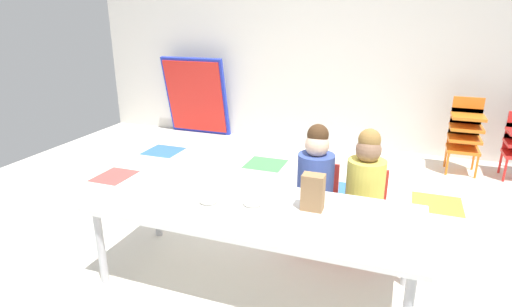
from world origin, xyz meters
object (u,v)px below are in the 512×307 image
(seated_child_near_camera, at_px, (316,175))
(seated_child_middle_seat, at_px, (366,181))
(paper_plate_near_edge, at_px, (209,203))
(paper_plate_center_table, at_px, (254,197))
(craft_table, at_px, (254,213))
(kid_chair_orange_stack, at_px, (465,131))
(paper_bag_brown, at_px, (313,192))
(donut_powdered_on_plate, at_px, (209,199))
(folded_activity_table, at_px, (196,97))
(donut_powdered_loose, at_px, (253,202))

(seated_child_near_camera, bearing_deg, seated_child_middle_seat, 0.00)
(paper_plate_near_edge, height_order, paper_plate_center_table, same)
(seated_child_near_camera, xyz_separation_m, seated_child_middle_seat, (0.35, 0.00, 0.00))
(craft_table, xyz_separation_m, seated_child_near_camera, (0.25, 0.60, 0.06))
(craft_table, distance_m, kid_chair_orange_stack, 2.99)
(kid_chair_orange_stack, distance_m, paper_plate_near_edge, 3.17)
(paper_bag_brown, bearing_deg, paper_plate_center_table, 174.83)
(craft_table, distance_m, donut_powdered_on_plate, 0.29)
(folded_activity_table, height_order, donut_powdered_on_plate, folded_activity_table)
(seated_child_near_camera, xyz_separation_m, donut_powdered_on_plate, (-0.52, -0.65, 0.01))
(paper_plate_center_table, bearing_deg, paper_plate_near_edge, -142.86)
(paper_plate_center_table, height_order, donut_powdered_loose, donut_powdered_loose)
(seated_child_near_camera, height_order, paper_bag_brown, seated_child_near_camera)
(kid_chair_orange_stack, relative_size, paper_plate_center_table, 4.44)
(folded_activity_table, xyz_separation_m, paper_plate_near_edge, (1.67, -2.98, 0.01))
(donut_powdered_loose, bearing_deg, kid_chair_orange_stack, 61.01)
(craft_table, xyz_separation_m, donut_powdered_loose, (-0.02, 0.03, 0.06))
(donut_powdered_on_plate, bearing_deg, seated_child_middle_seat, 36.86)
(craft_table, relative_size, kid_chair_orange_stack, 2.47)
(craft_table, height_order, folded_activity_table, folded_activity_table)
(paper_plate_center_table, bearing_deg, seated_child_middle_seat, 36.76)
(paper_bag_brown, bearing_deg, seated_child_middle_seat, 63.43)
(seated_child_middle_seat, bearing_deg, donut_powdered_loose, -136.75)
(paper_plate_center_table, bearing_deg, seated_child_near_camera, 58.37)
(seated_child_middle_seat, height_order, kid_chair_orange_stack, seated_child_middle_seat)
(paper_bag_brown, relative_size, paper_plate_near_edge, 1.22)
(kid_chair_orange_stack, xyz_separation_m, paper_plate_near_edge, (-1.70, -2.67, 0.09))
(seated_child_near_camera, distance_m, donut_powdered_loose, 0.63)
(folded_activity_table, relative_size, paper_plate_near_edge, 6.04)
(folded_activity_table, bearing_deg, craft_table, -56.46)
(seated_child_middle_seat, distance_m, kid_chair_orange_stack, 2.19)
(paper_plate_center_table, relative_size, donut_powdered_loose, 1.45)
(seated_child_near_camera, height_order, donut_powdered_loose, seated_child_near_camera)
(seated_child_near_camera, xyz_separation_m, folded_activity_table, (-2.19, 2.33, -0.02))
(donut_powdered_loose, bearing_deg, craft_table, -58.80)
(craft_table, xyz_separation_m, donut_powdered_on_plate, (-0.28, -0.05, 0.07))
(craft_table, bearing_deg, kid_chair_orange_stack, 61.59)
(folded_activity_table, height_order, donut_powdered_loose, folded_activity_table)
(kid_chair_orange_stack, bearing_deg, craft_table, -118.41)
(craft_table, height_order, donut_powdered_on_plate, donut_powdered_on_plate)
(seated_child_near_camera, bearing_deg, paper_plate_center_table, -121.63)
(craft_table, height_order, paper_bag_brown, paper_bag_brown)
(seated_child_middle_seat, xyz_separation_m, donut_powdered_loose, (-0.61, -0.57, 0.00))
(craft_table, xyz_separation_m, seated_child_middle_seat, (0.59, 0.60, 0.06))
(donut_powdered_loose, bearing_deg, paper_plate_center_table, 107.03)
(kid_chair_orange_stack, relative_size, paper_plate_near_edge, 4.44)
(kid_chair_orange_stack, height_order, paper_plate_near_edge, kid_chair_orange_stack)
(kid_chair_orange_stack, bearing_deg, paper_plate_center_table, -120.43)
(paper_plate_center_table, height_order, donut_powdered_on_plate, donut_powdered_on_plate)
(seated_child_near_camera, height_order, donut_powdered_on_plate, seated_child_near_camera)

